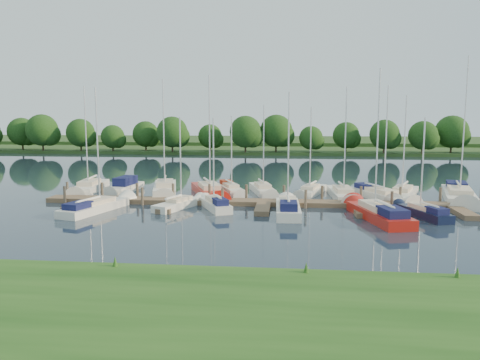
# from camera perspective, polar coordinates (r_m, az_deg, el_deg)

# --- Properties ---
(ground) EXTENTS (260.00, 260.00, 0.00)m
(ground) POSITION_cam_1_polar(r_m,az_deg,el_deg) (34.11, 2.33, -5.54)
(ground) COLOR #182330
(ground) RESTS_ON ground
(near_bank) EXTENTS (90.00, 10.00, 0.50)m
(near_bank) POSITION_cam_1_polar(r_m,az_deg,el_deg) (18.86, -0.70, -16.06)
(near_bank) COLOR #194413
(near_bank) RESTS_ON ground
(dock) EXTENTS (40.00, 6.00, 0.40)m
(dock) POSITION_cam_1_polar(r_m,az_deg,el_deg) (41.21, 2.94, -2.93)
(dock) COLOR brown
(dock) RESTS_ON ground
(mooring_pilings) EXTENTS (38.24, 2.84, 2.00)m
(mooring_pilings) POSITION_cam_1_polar(r_m,az_deg,el_deg) (42.24, 3.02, -2.11)
(mooring_pilings) COLOR #473D33
(mooring_pilings) RESTS_ON ground
(far_shore) EXTENTS (180.00, 30.00, 0.60)m
(far_shore) POSITION_cam_1_polar(r_m,az_deg,el_deg) (108.41, 4.72, 3.79)
(far_shore) COLOR #27451A
(far_shore) RESTS_ON ground
(distant_hill) EXTENTS (220.00, 40.00, 1.40)m
(distant_hill) POSITION_cam_1_polar(r_m,az_deg,el_deg) (133.34, 4.92, 4.72)
(distant_hill) COLOR #304F22
(distant_hill) RESTS_ON ground
(treeline) EXTENTS (146.62, 9.98, 8.22)m
(treeline) POSITION_cam_1_polar(r_m,az_deg,el_deg) (95.51, 7.02, 5.53)
(treeline) COLOR #38281C
(treeline) RESTS_ON ground
(sailboat_n_0) EXTENTS (3.00, 8.96, 11.34)m
(sailboat_n_0) POSITION_cam_1_polar(r_m,az_deg,el_deg) (51.66, -17.91, -1.02)
(sailboat_n_0) COLOR silver
(sailboat_n_0) RESTS_ON ground
(motorboat) EXTENTS (2.45, 6.43, 1.94)m
(motorboat) POSITION_cam_1_polar(r_m,az_deg,el_deg) (50.50, -13.89, -0.94)
(motorboat) COLOR silver
(motorboat) RESTS_ON ground
(sailboat_n_2) EXTENTS (4.01, 9.42, 11.96)m
(sailboat_n_2) POSITION_cam_1_polar(r_m,az_deg,el_deg) (48.74, -9.12, -1.24)
(sailboat_n_2) COLOR silver
(sailboat_n_2) RESTS_ON ground
(sailboat_n_3) EXTENTS (4.96, 9.57, 12.24)m
(sailboat_n_3) POSITION_cam_1_polar(r_m,az_deg,el_deg) (46.67, -3.73, -1.56)
(sailboat_n_3) COLOR #A9180F
(sailboat_n_3) RESTS_ON ground
(sailboat_n_4) EXTENTS (3.52, 6.25, 8.20)m
(sailboat_n_4) POSITION_cam_1_polar(r_m,az_deg,el_deg) (48.34, -1.15, -1.18)
(sailboat_n_4) COLOR silver
(sailboat_n_4) RESTS_ON ground
(sailboat_n_5) EXTENTS (3.20, 7.32, 9.32)m
(sailboat_n_5) POSITION_cam_1_polar(r_m,az_deg,el_deg) (47.99, 2.81, -1.31)
(sailboat_n_5) COLOR silver
(sailboat_n_5) RESTS_ON ground
(sailboat_n_6) EXTENTS (3.49, 7.13, 9.07)m
(sailboat_n_6) POSITION_cam_1_polar(r_m,az_deg,el_deg) (47.71, 8.55, -1.44)
(sailboat_n_6) COLOR silver
(sailboat_n_6) RESTS_ON ground
(sailboat_n_7) EXTENTS (2.47, 8.66, 10.95)m
(sailboat_n_7) POSITION_cam_1_polar(r_m,az_deg,el_deg) (46.04, 12.46, -1.87)
(sailboat_n_7) COLOR silver
(sailboat_n_7) RESTS_ON ground
(sailboat_n_8) EXTENTS (5.06, 8.58, 11.06)m
(sailboat_n_8) POSITION_cam_1_polar(r_m,az_deg,el_deg) (46.53, 16.81, -1.87)
(sailboat_n_8) COLOR silver
(sailboat_n_8) RESTS_ON ground
(sailboat_n_9) EXTENTS (4.42, 7.83, 10.22)m
(sailboat_n_9) POSITION_cam_1_polar(r_m,az_deg,el_deg) (47.95, 19.19, -1.74)
(sailboat_n_9) COLOR silver
(sailboat_n_9) RESTS_ON ground
(sailboat_n_10) EXTENTS (4.77, 11.02, 13.75)m
(sailboat_n_10) POSITION_cam_1_polar(r_m,az_deg,el_deg) (48.76, 25.15, -1.83)
(sailboat_n_10) COLOR silver
(sailboat_n_10) RESTS_ON ground
(sailboat_s_0) EXTENTS (3.79, 8.41, 10.55)m
(sailboat_s_0) POSITION_cam_1_polar(r_m,az_deg,el_deg) (40.91, -17.03, -3.19)
(sailboat_s_0) COLOR silver
(sailboat_s_0) RESTS_ON ground
(sailboat_s_1) EXTENTS (3.49, 6.18, 8.10)m
(sailboat_s_1) POSITION_cam_1_polar(r_m,az_deg,el_deg) (40.74, -7.36, -3.01)
(sailboat_s_1) COLOR silver
(sailboat_s_1) RESTS_ON ground
(sailboat_s_2) EXTENTS (3.54, 6.03, 8.07)m
(sailboat_s_2) POSITION_cam_1_polar(r_m,az_deg,el_deg) (39.97, -3.06, -3.09)
(sailboat_s_2) COLOR silver
(sailboat_s_2) RESTS_ON ground
(sailboat_s_3) EXTENTS (2.05, 7.87, 10.23)m
(sailboat_s_3) POSITION_cam_1_polar(r_m,az_deg,el_deg) (38.26, 5.85, -3.58)
(sailboat_s_3) COLOR silver
(sailboat_s_3) RESTS_ON ground
(sailboat_s_4) EXTENTS (4.01, 9.40, 11.89)m
(sailboat_s_4) POSITION_cam_1_polar(r_m,az_deg,el_deg) (37.66, 16.38, -4.05)
(sailboat_s_4) COLOR #A9180F
(sailboat_s_4) RESTS_ON ground
(sailboat_s_5) EXTENTS (3.17, 6.22, 8.10)m
(sailboat_s_5) POSITION_cam_1_polar(r_m,az_deg,el_deg) (39.47, 21.41, -3.77)
(sailboat_s_5) COLOR black
(sailboat_s_5) RESTS_ON ground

